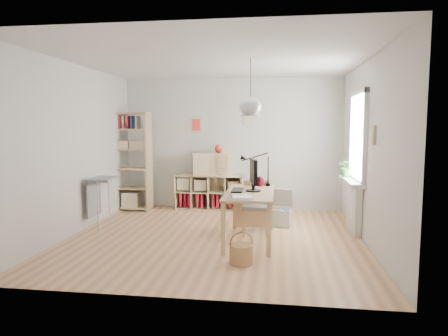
# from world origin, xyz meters

# --- Properties ---
(ground) EXTENTS (4.50, 4.50, 0.00)m
(ground) POSITION_xyz_m (0.00, 0.00, 0.00)
(ground) COLOR tan
(ground) RESTS_ON ground
(room_shell) EXTENTS (4.50, 4.50, 4.50)m
(room_shell) POSITION_xyz_m (0.55, -0.15, 2.00)
(room_shell) COLOR silver
(room_shell) RESTS_ON ground
(window_unit) EXTENTS (0.07, 1.16, 1.46)m
(window_unit) POSITION_xyz_m (2.23, 0.60, 1.55)
(window_unit) COLOR white
(window_unit) RESTS_ON ground
(radiator) EXTENTS (0.10, 0.80, 0.80)m
(radiator) POSITION_xyz_m (2.19, 0.60, 0.40)
(radiator) COLOR silver
(radiator) RESTS_ON ground
(windowsill) EXTENTS (0.22, 1.20, 0.06)m
(windowsill) POSITION_xyz_m (2.14, 0.60, 0.83)
(windowsill) COLOR white
(windowsill) RESTS_ON radiator
(desk) EXTENTS (0.70, 1.50, 0.75)m
(desk) POSITION_xyz_m (0.55, -0.15, 0.66)
(desk) COLOR #D7B07C
(desk) RESTS_ON ground
(cube_shelf) EXTENTS (1.40, 0.38, 0.72)m
(cube_shelf) POSITION_xyz_m (-0.47, 2.08, 0.30)
(cube_shelf) COLOR #D0B789
(cube_shelf) RESTS_ON ground
(tall_bookshelf) EXTENTS (0.80, 0.38, 2.00)m
(tall_bookshelf) POSITION_xyz_m (-2.04, 1.80, 1.09)
(tall_bookshelf) COLOR #D7B07C
(tall_bookshelf) RESTS_ON ground
(side_table) EXTENTS (0.40, 0.55, 0.85)m
(side_table) POSITION_xyz_m (-2.04, 0.35, 0.67)
(side_table) COLOR gray
(side_table) RESTS_ON ground
(chair) EXTENTS (0.42, 0.42, 0.84)m
(chair) POSITION_xyz_m (0.62, 0.32, 0.48)
(chair) COLOR gray
(chair) RESTS_ON ground
(wicker_basket) EXTENTS (0.30, 0.30, 0.41)m
(wicker_basket) POSITION_xyz_m (0.52, -1.16, 0.13)
(wicker_basket) COLOR #A8774C
(wicker_basket) RESTS_ON ground
(storage_chest) EXTENTS (0.65, 0.71, 0.60)m
(storage_chest) POSITION_xyz_m (0.91, 0.96, 0.20)
(storage_chest) COLOR silver
(storage_chest) RESTS_ON ground
(monitor) EXTENTS (0.22, 0.56, 0.49)m
(monitor) POSITION_xyz_m (0.60, -0.11, 1.02)
(monitor) COLOR black
(monitor) RESTS_ON desk
(keyboard) EXTENTS (0.17, 0.43, 0.02)m
(keyboard) POSITION_xyz_m (0.36, -0.10, 0.76)
(keyboard) COLOR black
(keyboard) RESTS_ON desk
(task_lamp) EXTENTS (0.48, 0.18, 0.51)m
(task_lamp) POSITION_xyz_m (0.57, 0.37, 1.10)
(task_lamp) COLOR black
(task_lamp) RESTS_ON desk
(yarn_ball) EXTENTS (0.16, 0.16, 0.16)m
(yarn_ball) POSITION_xyz_m (0.66, 0.38, 0.83)
(yarn_ball) COLOR #4C0A16
(yarn_ball) RESTS_ON desk
(paper_tray) EXTENTS (0.31, 0.36, 0.03)m
(paper_tray) POSITION_xyz_m (0.48, -0.70, 0.77)
(paper_tray) COLOR white
(paper_tray) RESTS_ON desk
(drawer_chest) EXTENTS (0.85, 0.54, 0.45)m
(drawer_chest) POSITION_xyz_m (-0.39, 2.04, 0.95)
(drawer_chest) COLOR #D0B789
(drawer_chest) RESTS_ON cube_shelf
(red_vase) EXTENTS (0.15, 0.15, 0.18)m
(red_vase) POSITION_xyz_m (-0.25, 2.04, 1.26)
(red_vase) COLOR #991E0C
(red_vase) RESTS_ON drawer_chest
(potted_plant) EXTENTS (0.33, 0.29, 0.35)m
(potted_plant) POSITION_xyz_m (2.12, 0.95, 1.03)
(potted_plant) COLOR #31712A
(potted_plant) RESTS_ON windowsill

